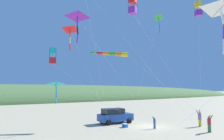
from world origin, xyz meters
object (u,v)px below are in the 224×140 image
Objects in this scene: kite_delta_black_fish_shape at (158,18)px; kite_windsock_red_high_left at (114,54)px; parked_car at (115,116)px; person_child_green_jacket at (154,122)px; kite_box_small_distant at (53,56)px; kite_delta_green_low_center at (70,30)px; kite_box_checkered_midright at (133,5)px; kite_box_striped_overhead at (198,9)px; kite_delta_blue_topmost at (77,17)px; kite_delta_yellow_midlevel at (220,9)px; person_child_grey_jacket at (209,123)px; person_adult_flyer at (200,117)px; kite_delta_magenta_far_left at (56,84)px; cooler_box at (125,125)px.

kite_windsock_red_high_left is at bearing -176.05° from kite_delta_black_fish_shape.
parked_car reaches higher than person_child_green_jacket.
person_child_green_jacket is 10.95m from kite_delta_black_fish_shape.
kite_windsock_red_high_left is 1.46× the size of kite_box_small_distant.
kite_box_checkered_midright reaches higher than kite_delta_green_low_center.
kite_delta_green_low_center is 1.48× the size of kite_box_small_distant.
kite_box_striped_overhead is 1.16× the size of kite_delta_blue_topmost.
kite_delta_yellow_midlevel is (6.34, -7.45, -3.93)m from kite_box_striped_overhead.
kite_windsock_red_high_left is 1.10× the size of kite_delta_blue_topmost.
kite_box_striped_overhead is at bearing 52.69° from kite_box_small_distant.
kite_box_small_distant is (-9.90, -12.99, -4.96)m from kite_box_striped_overhead.
kite_delta_yellow_midlevel reaches higher than person_child_grey_jacket.
kite_delta_yellow_midlevel is at bearing -21.73° from person_child_green_jacket.
person_adult_flyer is at bearing 50.42° from kite_windsock_red_high_left.
kite_delta_black_fish_shape is 1.01× the size of kite_delta_magenta_far_left.
person_adult_flyer is 0.14× the size of kite_box_checkered_midright.
person_adult_flyer reaches higher than parked_car.
kite_delta_yellow_midlevel is (11.79, 4.39, -2.37)m from kite_delta_blue_topmost.
person_child_grey_jacket is at bearing 29.63° from parked_car.
cooler_box is (2.75, -0.38, -0.74)m from parked_car.
person_child_green_jacket is at bearing 44.23° from cooler_box.
kite_box_checkered_midright reaches higher than person_child_green_jacket.
kite_box_striped_overhead is at bearing 45.07° from cooler_box.
kite_box_striped_overhead is at bearing 130.41° from kite_delta_yellow_midlevel.
kite_delta_blue_topmost is at bearing -105.70° from person_adult_flyer.
person_child_grey_jacket is at bearing 62.75° from kite_box_checkered_midright.
kite_delta_yellow_midlevel reaches higher than kite_delta_magenta_far_left.
kite_box_striped_overhead reaches higher than person_child_grey_jacket.
kite_delta_magenta_far_left reaches higher than person_child_green_jacket.
kite_box_checkered_midright is at bearing 40.32° from kite_box_small_distant.
person_child_grey_jacket is at bearing 50.34° from kite_box_small_distant.
person_child_grey_jacket is at bearing 38.86° from person_child_green_jacket.
kite_delta_green_low_center is at bearing 140.41° from kite_box_small_distant.
kite_box_striped_overhead reaches higher than kite_box_checkered_midright.
kite_delta_green_low_center is at bearing 150.82° from kite_delta_magenta_far_left.
kite_delta_green_low_center is (-5.59, -4.07, 11.86)m from parked_car.
person_adult_flyer is 17.61m from kite_delta_blue_topmost.
kite_box_striped_overhead is at bearing 65.29° from kite_delta_blue_topmost.
kite_windsock_red_high_left reaches higher than person_adult_flyer.
person_child_green_jacket is (5.07, 1.89, -0.24)m from parked_car.
parked_car is 2.55× the size of person_child_grey_jacket.
kite_box_striped_overhead is (1.62, -1.80, 12.02)m from person_adult_flyer.
kite_box_checkered_midright reaches higher than kite_delta_blue_topmost.
kite_delta_blue_topmost is (2.50, -5.97, 2.80)m from kite_windsock_red_high_left.
kite_delta_black_fish_shape is at bearing 17.21° from kite_delta_green_low_center.
kite_box_striped_overhead reaches higher than kite_box_small_distant.
kite_delta_black_fish_shape is at bearing -34.47° from person_child_green_jacket.
kite_delta_blue_topmost is at bearing 34.43° from kite_delta_magenta_far_left.
kite_windsock_red_high_left is 0.96× the size of kite_box_checkered_midright.
kite_delta_magenta_far_left reaches higher than parked_car.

